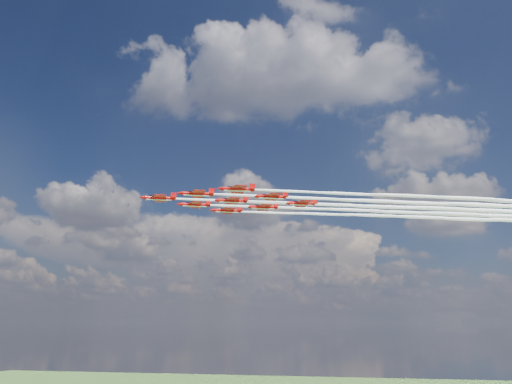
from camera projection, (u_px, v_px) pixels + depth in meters
The scene contains 8 objects.
jet_lead at pixel (394, 207), 160.69m from camera, with size 146.92×59.14×2.75m.
jet_row2_port at pixel (437, 203), 155.74m from camera, with size 146.92×59.14×2.75m.
jet_row2_starb at pixel (416, 213), 169.01m from camera, with size 146.92×59.14×2.75m.
jet_row3_port at pixel (482, 199), 150.80m from camera, with size 146.92×59.14×2.75m.
jet_row3_centre at pixel (457, 209), 164.07m from camera, with size 146.92×59.14×2.75m.
jet_row3_starb at pixel (436, 218), 177.33m from camera, with size 146.92×59.14×2.75m.
jet_row4_port at pixel (501, 206), 159.12m from camera, with size 146.92×59.14×2.75m.
jet_row4_starb at pixel (476, 215), 172.39m from camera, with size 146.92×59.14×2.75m.
Camera 1 is at (32.83, -146.22, 43.56)m, focal length 35.00 mm.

